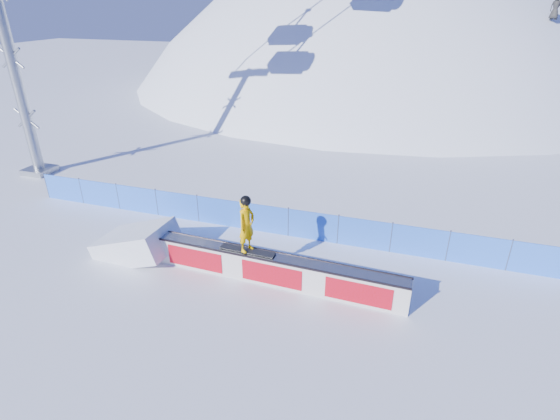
% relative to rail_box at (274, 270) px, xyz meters
% --- Properties ---
extents(ground, '(160.00, 160.00, 0.00)m').
position_rel_rail_box_xyz_m(ground, '(-1.52, -1.26, -0.52)').
color(ground, white).
rests_on(ground, ground).
extents(snow_hill, '(64.00, 64.00, 64.00)m').
position_rel_rail_box_xyz_m(snow_hill, '(-1.52, 40.74, -18.52)').
color(snow_hill, white).
rests_on(snow_hill, ground).
extents(safety_fence, '(22.05, 0.05, 1.30)m').
position_rel_rail_box_xyz_m(safety_fence, '(-1.52, 3.24, 0.08)').
color(safety_fence, blue).
rests_on(safety_fence, ground).
extents(rail_box, '(8.77, 0.92, 1.05)m').
position_rel_rail_box_xyz_m(rail_box, '(0.00, 0.00, 0.00)').
color(rail_box, silver).
rests_on(rail_box, ground).
extents(snow_ramp, '(3.03, 1.96, 1.85)m').
position_rel_rail_box_xyz_m(snow_ramp, '(-5.47, 0.19, -0.52)').
color(snow_ramp, white).
rests_on(snow_ramp, ground).
extents(snowboarder, '(1.93, 0.78, 2.00)m').
position_rel_rail_box_xyz_m(snowboarder, '(-0.96, 0.03, 1.52)').
color(snowboarder, black).
rests_on(snowboarder, rail_box).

